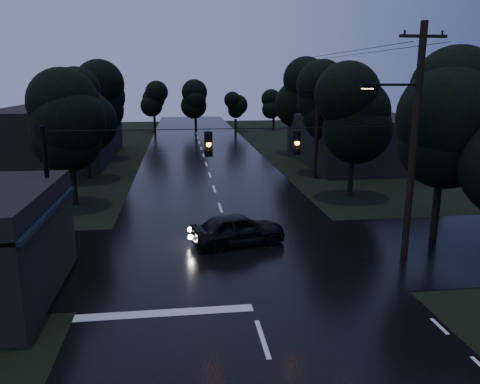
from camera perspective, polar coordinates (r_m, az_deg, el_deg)
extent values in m
cube|color=black|center=(38.47, -3.71, 2.05)|extent=(12.00, 120.00, 0.02)
cube|color=black|center=(21.21, -0.55, -7.75)|extent=(60.00, 9.00, 0.02)
cube|color=black|center=(17.85, -22.29, -2.15)|extent=(0.30, 7.00, 0.15)
cylinder|color=black|center=(15.76, -25.19, -11.10)|extent=(0.10, 0.10, 3.00)
cylinder|color=black|center=(21.15, -20.37, -4.39)|extent=(0.10, 0.10, 3.00)
cube|color=#FFE166|center=(16.68, -23.52, -5.86)|extent=(0.06, 1.60, 0.50)
cube|color=#FFE166|center=(19.16, -21.35, -3.20)|extent=(0.06, 1.20, 0.50)
cube|color=black|center=(45.03, 14.08, 6.22)|extent=(10.00, 14.00, 4.40)
cube|color=black|center=(49.30, -21.12, 6.68)|extent=(10.00, 16.00, 5.00)
cylinder|color=black|center=(21.21, 20.41, 5.37)|extent=(0.30, 0.30, 10.00)
cube|color=black|center=(21.09, 21.45, 17.27)|extent=(2.00, 0.12, 0.12)
cylinder|color=black|center=(20.54, 18.22, 12.32)|extent=(2.20, 0.10, 0.10)
cube|color=black|center=(20.10, 15.30, 12.35)|extent=(0.60, 0.25, 0.18)
cube|color=#FFB266|center=(20.10, 15.29, 12.07)|extent=(0.45, 0.18, 0.03)
cylinder|color=black|center=(37.37, 9.32, 7.38)|extent=(0.30, 0.30, 7.50)
cube|color=black|center=(37.16, 9.51, 12.21)|extent=(2.00, 0.12, 0.12)
cylinder|color=black|center=(19.89, -22.20, -1.18)|extent=(0.18, 0.18, 6.00)
cylinder|color=black|center=(18.85, -0.23, 7.74)|extent=(15.00, 0.03, 0.03)
cube|color=black|center=(18.81, -3.88, 5.85)|extent=(0.32, 0.25, 1.00)
sphere|color=orange|center=(18.66, -3.85, 5.79)|extent=(0.18, 0.18, 0.18)
cube|color=black|center=(19.36, 6.88, 6.01)|extent=(0.32, 0.25, 1.00)
sphere|color=orange|center=(19.22, 6.99, 5.95)|extent=(0.18, 0.18, 0.18)
cylinder|color=black|center=(24.83, 22.74, -2.23)|extent=(0.36, 0.36, 2.80)
sphere|color=black|center=(24.18, 23.48, 5.55)|extent=(4.48, 4.48, 4.48)
sphere|color=black|center=(24.06, 23.76, 8.37)|extent=(4.48, 4.48, 4.48)
sphere|color=black|center=(24.01, 24.04, 11.22)|extent=(4.48, 4.48, 4.48)
cylinder|color=black|center=(31.05, -19.57, 0.76)|extent=(0.36, 0.36, 2.45)
sphere|color=black|center=(30.56, -20.02, 6.20)|extent=(3.92, 3.92, 3.92)
sphere|color=black|center=(30.45, -20.18, 8.16)|extent=(3.92, 3.92, 3.92)
sphere|color=black|center=(30.39, -20.34, 10.12)|extent=(3.92, 3.92, 3.92)
cylinder|color=black|center=(38.84, -18.04, 3.48)|extent=(0.36, 0.36, 2.62)
sphere|color=black|center=(38.44, -18.40, 8.16)|extent=(4.20, 4.20, 4.20)
sphere|color=black|center=(38.36, -18.52, 9.83)|extent=(4.20, 4.20, 4.20)
sphere|color=black|center=(38.32, -18.65, 11.51)|extent=(4.20, 4.20, 4.20)
cylinder|color=black|center=(48.67, -16.65, 5.64)|extent=(0.36, 0.36, 2.80)
sphere|color=black|center=(48.34, -16.92, 9.63)|extent=(4.48, 4.48, 4.48)
sphere|color=black|center=(48.28, -17.02, 11.04)|extent=(4.48, 4.48, 4.48)
sphere|color=black|center=(48.26, -17.13, 12.46)|extent=(4.48, 4.48, 4.48)
cylinder|color=black|center=(32.34, 13.34, 1.84)|extent=(0.36, 0.36, 2.62)
sphere|color=black|center=(31.86, 13.65, 7.46)|extent=(4.20, 4.20, 4.20)
sphere|color=black|center=(31.76, 13.77, 9.47)|extent=(4.20, 4.20, 4.20)
sphere|color=black|center=(31.70, 13.89, 11.50)|extent=(4.20, 4.20, 4.20)
cylinder|color=black|center=(39.95, 10.17, 4.34)|extent=(0.36, 0.36, 2.80)
sphere|color=black|center=(39.55, 10.38, 9.20)|extent=(4.48, 4.48, 4.48)
sphere|color=black|center=(39.48, 10.46, 10.94)|extent=(4.48, 4.48, 4.48)
sphere|color=black|center=(39.45, 10.53, 12.68)|extent=(4.48, 4.48, 4.48)
cylinder|color=black|center=(49.62, 7.41, 6.34)|extent=(0.36, 0.36, 2.97)
sphere|color=black|center=(49.29, 7.54, 10.51)|extent=(4.76, 4.76, 4.76)
sphere|color=black|center=(49.24, 7.59, 11.99)|extent=(4.76, 4.76, 4.76)
sphere|color=black|center=(49.22, 7.64, 13.47)|extent=(4.76, 4.76, 4.76)
imported|color=black|center=(22.35, -0.24, -4.53)|extent=(4.79, 2.74, 1.53)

